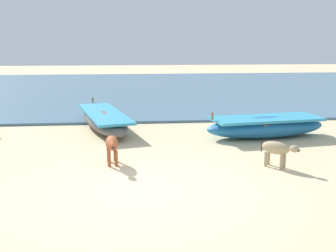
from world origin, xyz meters
TOP-DOWN VIEW (x-y plane):
  - ground at (0.00, 0.00)m, footprint 80.00×80.00m
  - sea_water at (0.00, 16.11)m, footprint 60.00×20.00m
  - fishing_boat_0 at (3.57, 3.85)m, footprint 3.61×1.66m
  - fishing_boat_2 at (-1.00, 5.47)m, footprint 2.08×4.53m
  - calf_near_dun at (2.86, 1.10)m, footprint 0.70×0.73m
  - calf_far_rust at (-0.62, 1.68)m, footprint 0.33×0.96m

SIDE VIEW (x-z plane):
  - ground at x=0.00m, z-range 0.00..0.00m
  - sea_water at x=0.00m, z-range 0.00..0.08m
  - fishing_boat_2 at x=-1.00m, z-range -0.08..0.63m
  - fishing_boat_0 at x=3.57m, z-range -0.08..0.70m
  - calf_near_dun at x=2.86m, z-range 0.12..0.69m
  - calf_far_rust at x=-0.62m, z-range 0.14..0.75m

